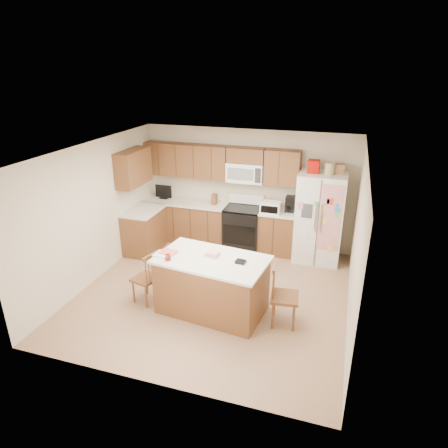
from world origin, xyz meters
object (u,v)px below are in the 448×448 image
(stove, at_px, (243,227))
(refrigerator, at_px, (320,217))
(windsor_chair_back, at_px, (221,268))
(island, at_px, (212,285))
(windsor_chair_left, at_px, (147,278))
(windsor_chair_right, at_px, (283,296))

(stove, xyz_separation_m, refrigerator, (1.57, -0.06, 0.45))
(stove, distance_m, windsor_chair_back, 1.76)
(island, relative_size, windsor_chair_back, 2.10)
(refrigerator, bearing_deg, island, -121.00)
(windsor_chair_left, bearing_deg, stove, 68.81)
(island, bearing_deg, stove, 93.32)
(stove, distance_m, windsor_chair_right, 2.76)
(stove, distance_m, windsor_chair_left, 2.70)
(stove, xyz_separation_m, windsor_chair_right, (1.28, -2.44, 0.00))
(stove, relative_size, island, 0.62)
(refrigerator, distance_m, island, 2.81)
(island, distance_m, windsor_chair_back, 0.69)
(stove, bearing_deg, windsor_chair_right, -62.38)
(stove, height_order, windsor_chair_left, stove)
(windsor_chair_left, bearing_deg, refrigerator, 43.95)
(island, height_order, windsor_chair_left, island)
(stove, height_order, refrigerator, refrigerator)
(windsor_chair_left, distance_m, windsor_chair_right, 2.26)
(stove, xyz_separation_m, windsor_chair_left, (-0.98, -2.52, -0.04))
(stove, height_order, windsor_chair_right, stove)
(island, relative_size, windsor_chair_left, 2.00)
(stove, distance_m, refrigerator, 1.63)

